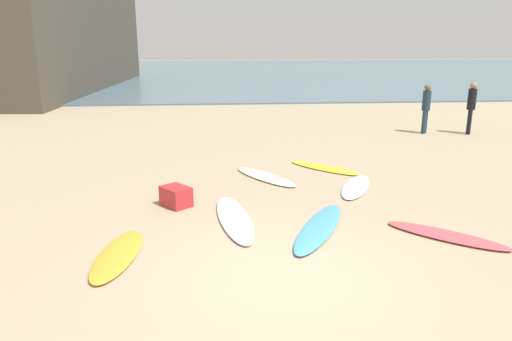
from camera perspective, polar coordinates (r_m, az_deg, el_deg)
The scene contains 12 objects.
ground_plane at distance 7.20m, azimuth 3.69°, elevation -12.42°, with size 120.00×120.00×0.00m, color tan.
ocean_water at distance 44.20m, azimuth -3.32°, elevation 11.33°, with size 120.00×40.00×0.08m, color slate.
surfboard_0 at distance 11.32m, azimuth 11.59°, elevation -1.86°, with size 0.54×1.96×0.07m, color white.
surfboard_1 at distance 9.22m, azimuth -2.52°, elevation -5.60°, with size 0.58×2.55×0.08m, color white.
surfboard_2 at distance 9.09m, azimuth 21.36°, elevation -7.06°, with size 0.50×2.08×0.08m, color #D85059.
surfboard_3 at distance 11.86m, azimuth 1.13°, elevation -0.72°, with size 0.56×2.12×0.07m, color #EFEFBF.
surfboard_4 at distance 12.78m, azimuth 8.02°, elevation 0.32°, with size 0.52×2.05×0.06m, color yellow.
surfboard_5 at distance 8.06m, azimuth -15.83°, elevation -9.46°, with size 0.59×1.94×0.08m, color #F4A12D.
surfboard_6 at distance 8.86m, azimuth 7.37°, elevation -6.62°, with size 0.54×2.53×0.08m, color #499DE3.
beachgoer_near at distance 18.09m, azimuth 19.24°, elevation 7.09°, with size 0.39×0.39×1.70m.
beachgoer_mid at distance 18.53m, azimuth 23.84°, elevation 7.00°, with size 0.38×0.38×1.80m.
beach_cooler at distance 10.04m, azimuth -9.32°, elevation -3.01°, with size 0.59×0.44×0.40m, color #B2282D.
Camera 1 is at (-0.95, -6.28, 3.39)m, focal length 34.25 mm.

